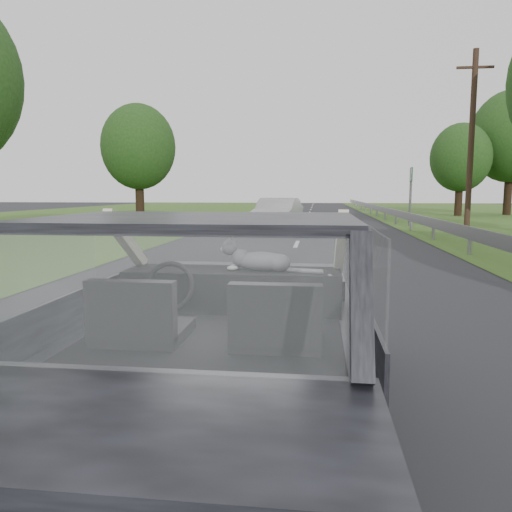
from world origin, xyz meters
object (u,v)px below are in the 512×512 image
(other_car, at_px, (277,215))
(utility_pole, at_px, (471,141))
(cat, at_px, (262,260))
(subject_car, at_px, (217,328))
(highway_sign, at_px, (410,197))

(other_car, relative_size, utility_pole, 0.55)
(cat, xyz_separation_m, other_car, (-1.16, 15.86, -0.41))
(cat, height_order, other_car, other_car)
(subject_car, xyz_separation_m, cat, (0.22, 0.59, 0.36))
(cat, relative_size, other_car, 0.13)
(subject_car, distance_m, utility_pole, 20.72)
(subject_car, height_order, cat, subject_car)
(cat, height_order, highway_sign, highway_sign)
(other_car, bearing_deg, cat, -78.99)
(cat, distance_m, other_car, 15.91)
(highway_sign, distance_m, utility_pole, 3.50)
(subject_car, distance_m, highway_sign, 21.29)
(cat, bearing_deg, utility_pole, 78.36)
(highway_sign, bearing_deg, other_car, -138.20)
(subject_car, xyz_separation_m, utility_pole, (6.96, 19.28, 2.98))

